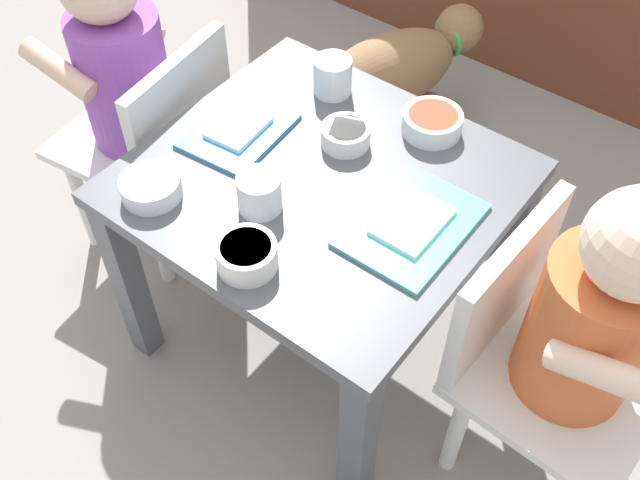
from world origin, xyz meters
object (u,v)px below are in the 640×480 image
at_px(cereal_bowl_left_side, 247,255).
at_px(dog, 394,70).
at_px(dining_table, 320,211).
at_px(veggie_bowl_far, 346,135).
at_px(seated_child_right, 584,323).
at_px(water_cup_right, 260,195).
at_px(cereal_bowl_right_side, 432,122).
at_px(seated_child_left, 128,81).
at_px(food_tray_left, 237,131).
at_px(food_tray_right, 411,225).
at_px(veggie_bowl_near, 151,187).
at_px(water_cup_left, 333,78).

bearing_deg(cereal_bowl_left_side, dog, 108.05).
xyz_separation_m(dining_table, veggie_bowl_far, (-0.02, 0.09, 0.10)).
xyz_separation_m(seated_child_right, water_cup_right, (-0.47, -0.12, 0.05)).
bearing_deg(water_cup_right, cereal_bowl_right_side, 69.77).
height_order(seated_child_left, veggie_bowl_far, seated_child_left).
distance_m(dog, water_cup_right, 0.76).
bearing_deg(cereal_bowl_right_side, food_tray_left, -141.16).
relative_size(seated_child_right, cereal_bowl_left_side, 7.64).
height_order(cereal_bowl_left_side, veggie_bowl_far, cereal_bowl_left_side).
relative_size(food_tray_right, veggie_bowl_far, 2.62).
distance_m(food_tray_left, cereal_bowl_right_side, 0.32).
bearing_deg(veggie_bowl_near, dining_table, 46.29).
relative_size(food_tray_left, water_cup_left, 2.80).
xyz_separation_m(dining_table, water_cup_right, (-0.03, -0.10, 0.10)).
height_order(dining_table, cereal_bowl_right_side, cereal_bowl_right_side).
height_order(dining_table, water_cup_right, water_cup_right).
relative_size(dining_table, veggie_bowl_far, 7.01).
distance_m(water_cup_left, veggie_bowl_near, 0.37).
bearing_deg(cereal_bowl_right_side, dining_table, -111.89).
bearing_deg(seated_child_right, food_tray_left, -178.44).
relative_size(seated_child_left, cereal_bowl_left_side, 7.73).
distance_m(food_tray_left, food_tray_right, 0.34).
relative_size(cereal_bowl_right_side, veggie_bowl_far, 1.24).
height_order(seated_child_left, cereal_bowl_right_side, seated_child_left).
relative_size(seated_child_right, water_cup_right, 9.94).
xyz_separation_m(seated_child_right, veggie_bowl_far, (-0.46, 0.07, 0.04)).
bearing_deg(seated_child_right, seated_child_left, -179.00).
bearing_deg(food_tray_left, water_cup_right, -36.50).
bearing_deg(seated_child_right, veggie_bowl_near, -162.06).
bearing_deg(seated_child_right, cereal_bowl_left_side, -152.61).
height_order(food_tray_left, food_tray_right, same).
distance_m(water_cup_left, veggie_bowl_far, 0.14).
xyz_separation_m(dog, food_tray_right, (0.40, -0.58, 0.24)).
distance_m(food_tray_right, cereal_bowl_left_side, 0.24).
bearing_deg(veggie_bowl_near, water_cup_left, 79.89).
distance_m(food_tray_right, veggie_bowl_far, 0.21).
height_order(water_cup_left, veggie_bowl_far, water_cup_left).
relative_size(seated_child_left, food_tray_right, 3.20).
bearing_deg(cereal_bowl_right_side, veggie_bowl_far, -130.42).
bearing_deg(water_cup_left, veggie_bowl_far, -44.13).
relative_size(dining_table, seated_child_right, 0.85).
distance_m(dog, veggie_bowl_far, 0.59).
distance_m(food_tray_right, veggie_bowl_near, 0.39).
xyz_separation_m(seated_child_left, dog, (0.21, 0.58, -0.22)).
xyz_separation_m(water_cup_left, water_cup_right, (0.08, -0.29, -0.00)).
bearing_deg(water_cup_left, veggie_bowl_near, -100.11).
bearing_deg(seated_child_left, dog, 69.82).
xyz_separation_m(water_cup_right, cereal_bowl_left_side, (0.06, -0.10, -0.00)).
distance_m(seated_child_right, water_cup_left, 0.58).
xyz_separation_m(seated_child_right, dog, (-0.67, 0.56, -0.22)).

